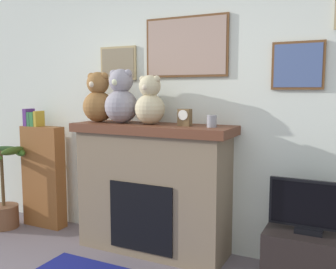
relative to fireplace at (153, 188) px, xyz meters
name	(u,v)px	position (x,y,z in m)	size (l,w,h in m)	color
back_wall	(183,111)	(0.17, 0.29, 0.70)	(5.20, 0.15, 2.60)	silver
fireplace	(153,188)	(0.00, 0.00, 0.00)	(1.51, 0.53, 1.20)	#7E6950
bookshelf	(43,174)	(-1.40, 0.04, -0.02)	(0.50, 0.16, 1.30)	brown
potted_plant	(3,191)	(-1.76, -0.20, -0.20)	(0.60, 0.58, 0.90)	brown
tv_stand	(307,259)	(1.38, -0.06, -0.39)	(0.64, 0.40, 0.43)	black
television	(310,208)	(1.38, -0.07, 0.02)	(0.60, 0.14, 0.41)	black
candle_jar	(212,121)	(0.57, -0.02, 0.64)	(0.08, 0.08, 0.10)	gray
mantel_clock	(185,117)	(0.33, -0.02, 0.67)	(0.11, 0.08, 0.15)	brown
teddy_bear_brown	(98,100)	(-0.59, -0.02, 0.81)	(0.30, 0.30, 0.48)	olive
teddy_bear_cream	(121,99)	(-0.33, -0.02, 0.82)	(0.32, 0.32, 0.51)	gray
teddy_bear_grey	(150,102)	(-0.02, -0.02, 0.79)	(0.28, 0.28, 0.45)	#CBBA90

